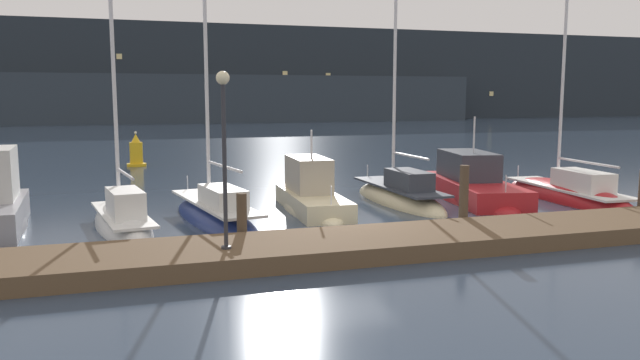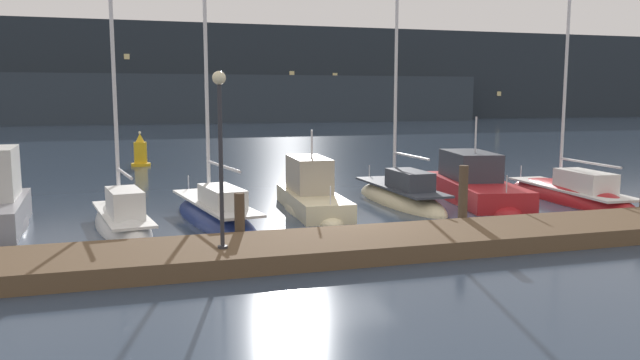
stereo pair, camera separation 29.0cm
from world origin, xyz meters
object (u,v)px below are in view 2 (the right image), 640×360
(sailboat_berth_2, at_px, (123,224))
(motorboat_berth_6, at_px, (474,192))
(motorboat_berth_4, at_px, (312,201))
(channel_buoy, at_px, (140,153))
(dock_lamppost, at_px, (220,132))
(sailboat_berth_5, at_px, (401,199))
(sailboat_berth_7, at_px, (570,197))
(sailboat_berth_3, at_px, (215,217))

(sailboat_berth_2, relative_size, motorboat_berth_6, 1.15)
(motorboat_berth_4, distance_m, channel_buoy, 17.53)
(sailboat_berth_2, distance_m, dock_lamppost, 6.48)
(channel_buoy, height_order, dock_lamppost, dock_lamppost)
(sailboat_berth_5, height_order, sailboat_berth_7, sailboat_berth_7)
(sailboat_berth_2, distance_m, sailboat_berth_3, 2.87)
(motorboat_berth_4, relative_size, sailboat_berth_7, 0.51)
(sailboat_berth_2, xyz_separation_m, dock_lamppost, (2.38, -5.17, 3.10))
(motorboat_berth_4, xyz_separation_m, sailboat_berth_7, (10.26, -0.89, -0.19))
(sailboat_berth_2, bearing_deg, motorboat_berth_4, 12.03)
(sailboat_berth_2, relative_size, sailboat_berth_5, 0.91)
(sailboat_berth_5, xyz_separation_m, dock_lamppost, (-7.76, -7.09, 3.09))
(sailboat_berth_5, xyz_separation_m, motorboat_berth_6, (3.13, -0.07, 0.15))
(sailboat_berth_3, height_order, channel_buoy, sailboat_berth_3)
(sailboat_berth_5, relative_size, sailboat_berth_7, 0.82)
(sailboat_berth_3, distance_m, motorboat_berth_6, 10.54)
(motorboat_berth_4, xyz_separation_m, sailboat_berth_5, (3.69, 0.54, -0.17))
(motorboat_berth_4, relative_size, motorboat_berth_6, 0.79)
(sailboat_berth_7, height_order, channel_buoy, sailboat_berth_7)
(motorboat_berth_4, bearing_deg, sailboat_berth_3, -162.02)
(motorboat_berth_4, relative_size, dock_lamppost, 1.42)
(dock_lamppost, bearing_deg, channel_buoy, 94.07)
(motorboat_berth_6, height_order, channel_buoy, motorboat_berth_6)
(sailboat_berth_5, distance_m, motorboat_berth_6, 3.14)
(sailboat_berth_3, xyz_separation_m, motorboat_berth_6, (10.41, 1.63, 0.13))
(channel_buoy, relative_size, dock_lamppost, 0.48)
(channel_buoy, xyz_separation_m, dock_lamppost, (1.64, -23.11, 2.48))
(sailboat_berth_3, xyz_separation_m, motorboat_berth_4, (3.60, 1.17, 0.16))
(motorboat_berth_6, distance_m, dock_lamppost, 13.29)
(motorboat_berth_6, bearing_deg, motorboat_berth_4, -176.09)
(motorboat_berth_4, xyz_separation_m, dock_lamppost, (-4.08, -6.55, 2.92))
(motorboat_berth_6, bearing_deg, sailboat_berth_7, -21.45)
(sailboat_berth_3, height_order, dock_lamppost, sailboat_berth_3)
(sailboat_berth_7, relative_size, channel_buoy, 5.79)
(sailboat_berth_3, bearing_deg, motorboat_berth_6, 8.91)
(sailboat_berth_3, relative_size, sailboat_berth_5, 1.15)
(sailboat_berth_3, xyz_separation_m, dock_lamppost, (-0.48, -5.38, 3.08))
(sailboat_berth_2, bearing_deg, motorboat_berth_6, 7.90)
(sailboat_berth_2, height_order, channel_buoy, sailboat_berth_2)
(sailboat_berth_5, bearing_deg, sailboat_berth_2, -169.31)
(motorboat_berth_6, bearing_deg, sailboat_berth_3, -171.09)
(sailboat_berth_3, distance_m, motorboat_berth_4, 3.78)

